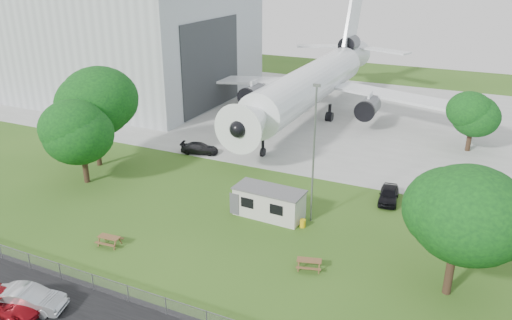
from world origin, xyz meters
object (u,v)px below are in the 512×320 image
at_px(site_cabin, 269,203).
at_px(hangar, 111,36).
at_px(picnic_east, 309,269).
at_px(airliner, 314,81).
at_px(car_centre_sedan, 28,299).
at_px(picnic_west, 110,245).

bearing_deg(site_cabin, hangar, 144.32).
relative_size(hangar, picnic_east, 23.89).
bearing_deg(airliner, car_centre_sedan, -92.73).
relative_size(airliner, picnic_east, 26.52).
relative_size(site_cabin, picnic_east, 3.78).
relative_size(airliner, car_centre_sedan, 9.97).
bearing_deg(picnic_east, site_cabin, 118.65).
relative_size(airliner, site_cabin, 7.01).
bearing_deg(airliner, picnic_east, -71.12).
distance_m(hangar, site_cabin, 52.99).
distance_m(airliner, picnic_west, 40.72).
xyz_separation_m(hangar, picnic_east, (48.49, -36.77, -9.41)).
bearing_deg(site_cabin, car_centre_sedan, -115.89).
distance_m(hangar, airliner, 36.21).
distance_m(picnic_east, car_centre_sedan, 19.17).
height_order(airliner, picnic_east, airliner).
distance_m(picnic_west, car_centre_sedan, 8.51).
bearing_deg(airliner, site_cabin, -77.81).
bearing_deg(hangar, site_cabin, -35.68).
xyz_separation_m(site_cabin, car_centre_sedan, (-8.89, -18.32, -0.52)).
height_order(site_cabin, car_centre_sedan, site_cabin).
bearing_deg(picnic_west, picnic_east, 8.64).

